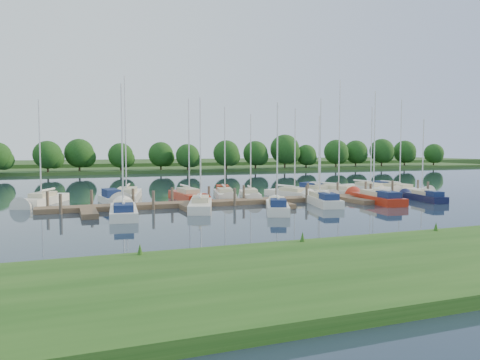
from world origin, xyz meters
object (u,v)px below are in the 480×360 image
object	(u,v)px
sailboat_n_0	(43,201)
sailboat_s_2	(277,208)
dock	(269,201)
motorboat	(112,200)
sailboat_n_5	(250,196)

from	to	relation	value
sailboat_n_0	sailboat_s_2	xyz separation A→B (m)	(17.87, -12.21, 0.05)
dock	sailboat_s_2	world-z (taller)	sailboat_s_2
sailboat_n_0	motorboat	xyz separation A→B (m)	(5.92, -1.90, 0.07)
motorboat	sailboat_s_2	world-z (taller)	sailboat_s_2
dock	sailboat_n_5	distance (m)	4.35
sailboat_n_5	sailboat_s_2	size ratio (longest dim) A/B	0.96
sailboat_s_2	sailboat_n_0	bearing A→B (deg)	168.68
motorboat	sailboat_n_5	world-z (taller)	sailboat_n_5
sailboat_n_0	motorboat	world-z (taller)	sailboat_n_0
sailboat_n_0	sailboat_s_2	bearing A→B (deg)	169.73
motorboat	sailboat_n_5	distance (m)	13.55
motorboat	sailboat_s_2	bearing A→B (deg)	131.79
dock	sailboat_n_5	size ratio (longest dim) A/B	4.52
sailboat_n_0	sailboat_n_5	bearing A→B (deg)	-163.38
sailboat_n_0	sailboat_s_2	distance (m)	21.64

